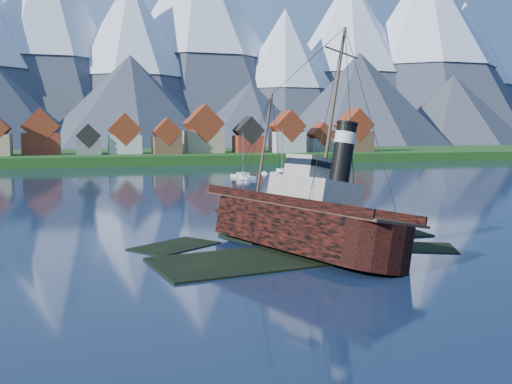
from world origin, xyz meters
name	(u,v)px	position (x,y,z in m)	size (l,w,h in m)	color
ground	(284,253)	(0.00, 0.00, 0.00)	(1400.00, 1400.00, 0.00)	#16253E
shoal	(294,251)	(1.78, 2.15, -0.35)	(31.71, 21.24, 1.14)	black
shore_bank	(127,160)	(0.00, 170.00, 0.00)	(600.00, 80.00, 3.20)	#1C4C15
seawall	(137,166)	(0.00, 132.00, 0.00)	(600.00, 2.50, 2.00)	#3F3D38
town	(27,137)	(-33.12, 152.18, 8.99)	(250.96, 16.69, 17.30)	maroon
mountains	(94,40)	(-0.79, 481.26, 89.34)	(965.00, 340.00, 205.00)	#2D333D
tugboat_wreck	(290,219)	(1.46, 2.30, 2.75)	(6.37, 27.46, 21.76)	black
sailboat_d	(282,173)	(31.83, 87.93, 0.28)	(8.07, 7.61, 12.12)	silver
sailboat_e	(243,177)	(18.96, 79.19, 0.24)	(3.56, 9.85, 11.17)	silver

